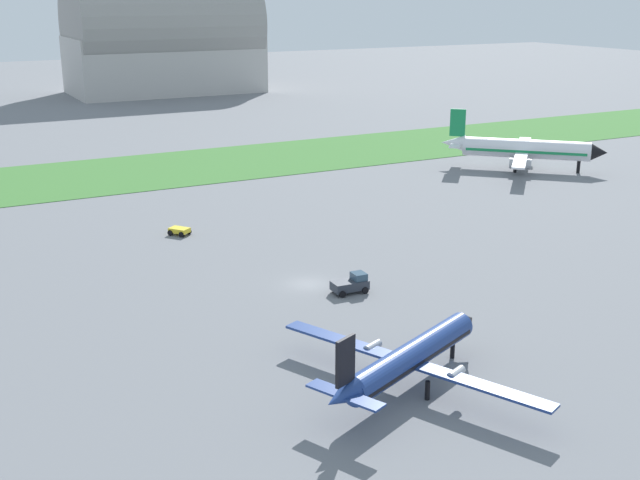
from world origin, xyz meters
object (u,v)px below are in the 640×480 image
airplane_parked_jet_far (522,149)px  pushback_tug_midfield (351,284)px  baggage_cart_near_gate (179,230)px  airplane_foreground_turboprop (409,357)px

airplane_parked_jet_far → pushback_tug_midfield: size_ratio=6.02×
baggage_cart_near_gate → pushback_tug_midfield: bearing=162.0°
airplane_parked_jet_far → airplane_foreground_turboprop: size_ratio=1.02×
airplane_parked_jet_far → pushback_tug_midfield: airplane_parked_jet_far is taller
airplane_parked_jet_far → airplane_foreground_turboprop: bearing=-93.3°
airplane_foreground_turboprop → airplane_parked_jet_far: bearing=19.3°
baggage_cart_near_gate → airplane_parked_jet_far: bearing=-117.3°
pushback_tug_midfield → baggage_cart_near_gate: bearing=110.6°
airplane_foreground_turboprop → baggage_cart_near_gate: airplane_foreground_turboprop is taller
airplane_parked_jet_far → baggage_cart_near_gate: 63.71m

